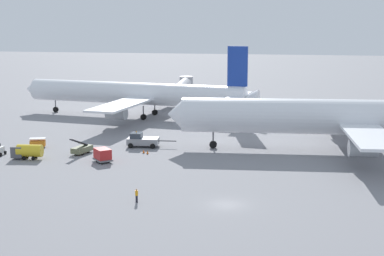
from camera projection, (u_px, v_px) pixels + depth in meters
ground_plane at (227, 204)px, 70.85m from camera, size 600.00×600.00×0.00m
airliner_at_gate_left at (137, 94)px, 132.83m from camera, size 57.33×46.69×16.46m
airliner_being_pushed at (342, 117)px, 98.39m from camera, size 59.28×43.78×16.89m
pushback_tug at (142, 140)px, 102.51m from camera, size 8.72×3.62×2.78m
gse_belt_loader_portside at (82, 149)px, 97.27m from camera, size 2.71×5.07×3.02m
gse_fuel_bowser_stubby at (27, 151)px, 93.43m from camera, size 5.07×2.42×2.40m
gse_baggage_cart_trailing at (38, 143)px, 101.74m from camera, size 3.10×2.39×1.71m
gse_container_dolly_flat at (103, 155)px, 91.54m from camera, size 3.77×3.85×2.15m
ground_crew_wing_walker_right at (137, 195)px, 71.50m from camera, size 0.41×0.42×1.76m
traffic_cone_nose_left at (148, 152)px, 97.13m from camera, size 0.44×0.44×0.60m
traffic_cone_wingtip_starboard at (144, 152)px, 97.73m from camera, size 0.44×0.44×0.60m
jet_bridge at (184, 85)px, 160.47m from camera, size 5.00×19.31×5.89m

